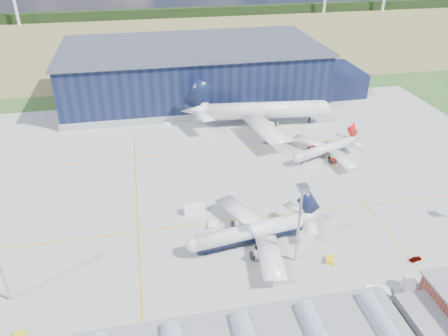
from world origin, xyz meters
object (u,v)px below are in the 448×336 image
gse_van_a (194,209)px  hangar (198,74)px  airstair (407,287)px  airliner_red (324,145)px  gse_tug_b (330,260)px  gse_cart_a (213,226)px  gse_van_c (377,293)px  gse_tug_c (276,124)px  gse_van_b (330,149)px  light_mast_center (300,212)px  airliner_widebody (264,102)px  gse_cart_b (167,125)px  car_b (248,323)px  car_a (416,259)px  airliner_navy (250,225)px

gse_van_a → hangar: bearing=-13.1°
hangar → airstair: size_ratio=26.87×
airliner_red → gse_tug_b: size_ratio=10.95×
gse_cart_a → gse_van_c: size_ratio=0.56×
gse_tug_b → gse_tug_c: 85.92m
gse_van_a → gse_cart_a: (4.26, -8.26, -0.67)m
gse_van_b → airstair: size_ratio=0.98×
hangar → gse_van_b: bearing=-59.7°
hangar → light_mast_center: (7.19, -124.80, 3.82)m
airliner_red → airliner_widebody: (-13.73, 33.00, 5.19)m
airstair → gse_tug_b: bearing=159.0°
gse_cart_b → gse_tug_b: bearing=-119.7°
gse_cart_b → airstair: airstair is taller
gse_tug_b → gse_van_c: bearing=-39.0°
gse_van_b → gse_tug_b: bearing=-130.3°
gse_van_c → gse_tug_b: bearing=43.5°
gse_van_b → car_b: gse_van_b is taller
light_mast_center → car_a: size_ratio=6.77×
airliner_navy → gse_cart_b: (-15.57, 83.21, -5.90)m
gse_tug_b → gse_van_b: size_ratio=0.56×
airliner_red → car_b: size_ratio=8.06×
car_b → gse_cart_b: bearing=26.1°
gse_van_a → car_b: (5.85, -44.17, -0.69)m
gse_tug_c → car_a: size_ratio=0.95×
gse_tug_b → gse_cart_b: 100.42m
car_b → airliner_navy: bearing=7.1°
hangar → gse_van_c: (21.67, -140.80, -10.26)m
gse_cart_a → car_a: size_ratio=0.93×
airliner_widebody → gse_tug_b: (-6.64, -87.33, -9.83)m
light_mast_center → airliner_widebody: 86.50m
gse_van_c → car_a: 19.06m
hangar → airstair: bearing=-78.2°
light_mast_center → airliner_navy: bearing=139.3°
gse_van_b → car_a: (-2.43, -61.88, -0.64)m
gse_cart_b → car_a: 113.34m
light_mast_center → car_a: bearing=-11.4°
car_a → gse_van_c: bearing=110.3°
gse_van_a → car_a: gse_van_a is taller
gse_cart_b → car_a: (56.60, -98.19, -0.04)m
gse_cart_a → airstair: size_ratio=0.58×
airliner_widebody → gse_tug_c: airliner_widebody is taller
gse_cart_b → hangar: bearing=10.7°
gse_van_b → gse_cart_b: bearing=131.1°
hangar → gse_van_b: size_ratio=27.33×
gse_tug_c → gse_cart_b: (-45.95, 9.19, -0.09)m
hangar → gse_van_a: hangar is taller
gse_tug_b → car_b: size_ratio=0.74×
gse_tug_b → hangar: bearing=124.9°
hangar → gse_tug_c: hangar is taller
airliner_navy → gse_van_b: 64.17m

